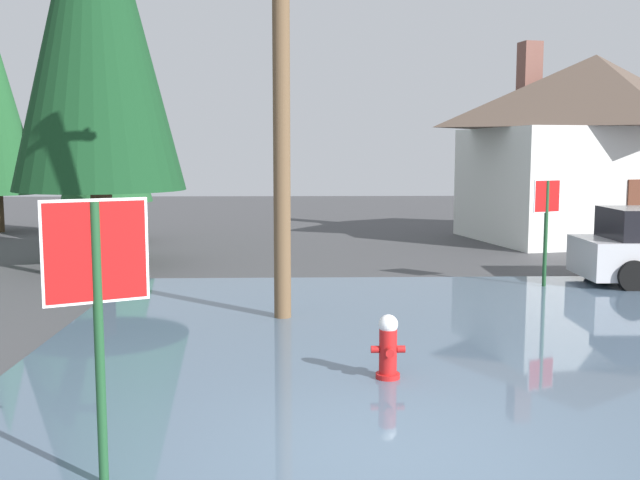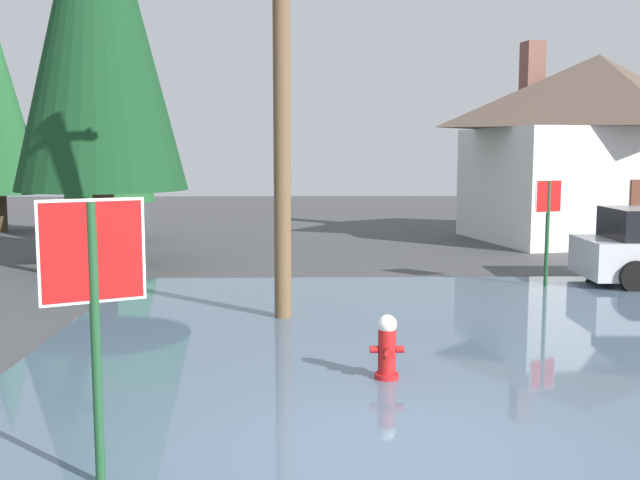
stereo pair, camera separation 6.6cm
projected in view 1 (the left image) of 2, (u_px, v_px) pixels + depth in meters
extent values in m
cube|color=#424244|center=(401.00, 466.00, 6.69)|extent=(80.00, 80.00, 0.10)
cube|color=#4C6075|center=(436.00, 365.00, 9.61)|extent=(10.93, 13.33, 0.04)
cylinder|color=#1E4C28|center=(99.00, 348.00, 5.99)|extent=(0.08, 0.08, 2.39)
cube|color=white|center=(96.00, 251.00, 5.90)|extent=(0.76, 0.39, 0.84)
cube|color=red|center=(96.00, 251.00, 5.90)|extent=(0.73, 0.38, 0.80)
cylinder|color=red|center=(388.00, 377.00, 9.00)|extent=(0.30, 0.30, 0.10)
cylinder|color=red|center=(388.00, 351.00, 8.96)|extent=(0.22, 0.22, 0.54)
sphere|color=white|center=(388.00, 324.00, 8.92)|extent=(0.24, 0.24, 0.24)
cylinder|color=red|center=(375.00, 349.00, 8.95)|extent=(0.10, 0.09, 0.09)
cylinder|color=red|center=(401.00, 349.00, 8.96)|extent=(0.10, 0.09, 0.09)
cylinder|color=red|center=(390.00, 353.00, 8.80)|extent=(0.11, 0.10, 0.11)
cylinder|color=brown|center=(281.00, 87.00, 11.86)|extent=(0.28, 0.28, 7.61)
cylinder|color=#1E4C28|center=(546.00, 235.00, 15.02)|extent=(0.08, 0.08, 2.20)
cube|color=white|center=(547.00, 196.00, 14.92)|extent=(0.62, 0.29, 0.67)
cube|color=red|center=(547.00, 196.00, 14.92)|extent=(0.59, 0.28, 0.63)
cube|color=silver|center=(591.00, 184.00, 23.33)|extent=(7.92, 6.39, 3.49)
pyramid|color=brown|center=(595.00, 92.00, 22.99)|extent=(8.56, 6.90, 2.27)
cube|color=brown|center=(529.00, 75.00, 23.41)|extent=(0.71, 0.71, 2.04)
cylinder|color=black|center=(599.00, 263.00, 16.44)|extent=(0.65, 0.24, 0.64)
cylinder|color=black|center=(633.00, 276.00, 14.66)|extent=(0.65, 0.24, 0.64)
cylinder|color=#4C3823|center=(108.00, 222.00, 22.88)|extent=(0.35, 0.35, 1.25)
cone|color=#1E5128|center=(104.00, 108.00, 22.47)|extent=(2.77, 2.77, 5.67)
cylinder|color=#4C3823|center=(102.00, 228.00, 18.12)|extent=(0.51, 0.51, 1.85)
cone|color=#143D1E|center=(95.00, 12.00, 17.51)|extent=(4.11, 4.11, 8.42)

